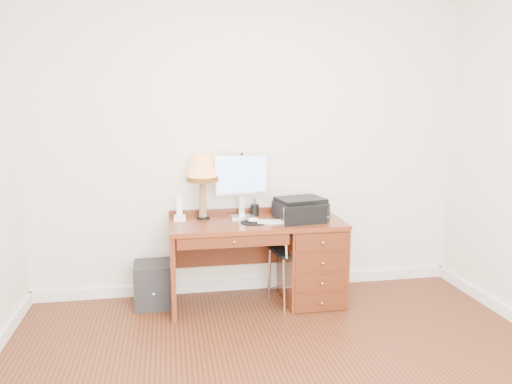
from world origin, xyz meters
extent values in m
plane|color=silver|center=(0.00, 1.75, 1.35)|extent=(4.00, 0.00, 4.00)
cube|color=white|center=(0.00, 1.74, 0.05)|extent=(4.00, 0.03, 0.10)
cube|color=maroon|center=(0.00, 1.40, 0.73)|extent=(1.50, 0.65, 0.04)
cube|color=maroon|center=(0.50, 1.40, 0.35)|extent=(0.50, 0.61, 0.71)
cube|color=maroon|center=(-0.73, 1.40, 0.35)|extent=(0.04, 0.61, 0.71)
cube|color=#572311|center=(-0.24, 1.69, 0.46)|extent=(0.96, 0.03, 0.39)
cube|color=#572311|center=(-0.24, 1.09, 0.66)|extent=(0.91, 0.03, 0.09)
sphere|color=#BF8C3F|center=(0.50, 1.06, 0.35)|extent=(0.03, 0.03, 0.03)
cube|color=silver|center=(-0.10, 1.55, 0.76)|extent=(0.23, 0.17, 0.01)
cube|color=silver|center=(-0.10, 1.60, 0.85)|extent=(0.05, 0.03, 0.17)
cube|color=silver|center=(-0.10, 1.58, 1.13)|extent=(0.48, 0.08, 0.35)
cube|color=#4C8CF2|center=(-0.10, 1.56, 1.13)|extent=(0.44, 0.05, 0.31)
cube|color=white|center=(0.19, 1.30, 0.76)|extent=(0.41, 0.15, 0.02)
cylinder|color=black|center=(-0.04, 1.33, 0.75)|extent=(0.22, 0.22, 0.01)
ellipsoid|color=white|center=(-0.04, 1.33, 0.78)|extent=(0.10, 0.06, 0.04)
cube|color=black|center=(0.40, 1.42, 0.82)|extent=(0.47, 0.40, 0.15)
cube|color=black|center=(0.40, 1.42, 0.92)|extent=(0.45, 0.38, 0.04)
cylinder|color=black|center=(-0.45, 1.56, 0.76)|extent=(0.12, 0.12, 0.02)
cone|color=brown|center=(-0.45, 1.56, 0.94)|extent=(0.07, 0.07, 0.34)
cone|color=#E68E48|center=(-0.45, 1.56, 1.21)|extent=(0.27, 0.27, 0.21)
cylinder|color=#593814|center=(-0.45, 1.56, 1.11)|extent=(0.28, 0.28, 0.04)
cube|color=white|center=(-0.66, 1.53, 0.77)|extent=(0.10, 0.10, 0.04)
cube|color=white|center=(-0.66, 1.53, 0.88)|extent=(0.05, 0.07, 0.17)
cylinder|color=black|center=(0.02, 1.62, 0.80)|extent=(0.08, 0.08, 0.10)
cube|color=black|center=(0.35, 1.38, 0.48)|extent=(0.48, 0.48, 0.03)
cube|color=black|center=(0.35, 1.18, 0.78)|extent=(0.38, 0.08, 0.26)
cylinder|color=silver|center=(0.17, 1.56, 0.24)|extent=(0.02, 0.02, 0.48)
cylinder|color=silver|center=(0.53, 1.56, 0.24)|extent=(0.02, 0.02, 0.48)
cylinder|color=silver|center=(0.17, 1.20, 0.24)|extent=(0.02, 0.02, 0.48)
cylinder|color=silver|center=(0.53, 1.20, 0.24)|extent=(0.02, 0.02, 0.48)
cylinder|color=silver|center=(0.17, 1.18, 0.69)|extent=(0.02, 0.02, 0.43)
cylinder|color=silver|center=(0.53, 1.18, 0.69)|extent=(0.02, 0.02, 0.43)
cube|color=black|center=(-0.90, 1.50, 0.19)|extent=(0.34, 0.34, 0.38)
camera|label=1|loc=(-0.75, -2.76, 1.77)|focal=35.00mm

